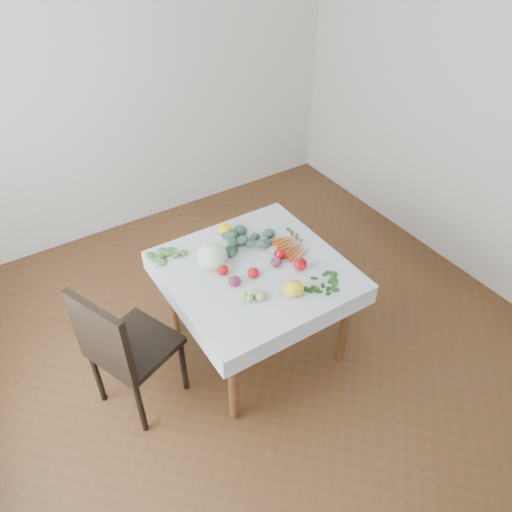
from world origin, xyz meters
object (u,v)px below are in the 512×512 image
Objects in this scene: heirloom_back at (224,229)px; carrot_bunch at (292,247)px; chair at (121,346)px; cabbage at (212,256)px; table at (255,280)px.

heirloom_back reaches higher than carrot_bunch.
chair is 0.79m from cabbage.
heirloom_back is at bearing 87.51° from table.
chair is 5.08× the size of cabbage.
cabbage is at bearing 167.03° from carrot_bunch.
heirloom_back reaches higher than table.
cabbage is at bearing 12.29° from chair.
heirloom_back is 0.36× the size of carrot_bunch.
table is 0.35m from carrot_bunch.
cabbage reaches higher than carrot_bunch.
heirloom_back is (0.24, 0.27, -0.05)m from cabbage.
heirloom_back is at bearing 24.00° from chair.
table is 0.34m from cabbage.
chair is at bearing 179.69° from table.
carrot_bunch reaches higher than table.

